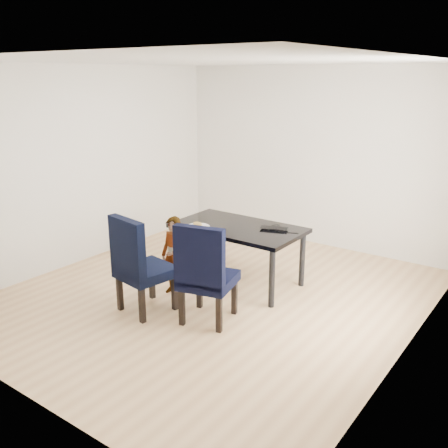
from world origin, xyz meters
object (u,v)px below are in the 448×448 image
Objects in this scene: chair_left at (146,263)px; chair_right at (208,271)px; dining_table at (238,254)px; laptop at (275,227)px; child at (174,256)px; plate at (198,227)px.

chair_left is 0.74m from chair_right.
laptop is (0.42, 0.18, 0.39)m from dining_table.
laptop is (0.10, 1.21, 0.20)m from chair_right.
child is (-0.04, 0.51, -0.08)m from chair_left.
chair_left is at bearing -86.95° from child.
child is at bearing 27.85° from laptop.
chair_left and chair_right have the same top height.
chair_right is (0.32, -1.03, 0.18)m from dining_table.
chair_left is (-0.38, -1.25, 0.18)m from dining_table.
dining_table is 5.27× the size of plate.
dining_table is 1.66× the size of child.
plate is (-0.37, -0.35, 0.38)m from dining_table.
child is (-0.42, -0.74, 0.11)m from dining_table.
chair_right is at bearing 65.48° from laptop.
plate is 0.95m from laptop.
plate is at bearing 80.86° from child.
child reaches higher than dining_table.
chair_right is at bearing -72.63° from dining_table.
child reaches higher than laptop.
laptop is at bearing 71.22° from chair_right.
chair_right is (0.70, 0.22, -0.00)m from chair_left.
dining_table is 4.79× the size of laptop.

